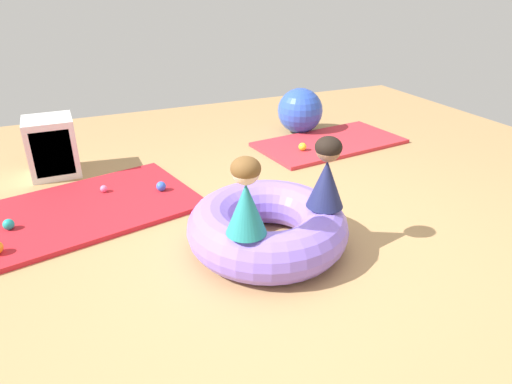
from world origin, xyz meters
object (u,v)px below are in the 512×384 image
at_px(inflatable_cushion, 267,227).
at_px(play_ball_teal, 9,224).
at_px(exercise_ball_large, 300,111).
at_px(child_in_teal, 246,197).
at_px(play_ball_pink, 104,189).
at_px(child_in_navy, 327,173).
at_px(play_ball_yellow, 302,147).
at_px(storage_cube, 52,147).
at_px(play_ball_blue, 161,186).

distance_m(inflatable_cushion, play_ball_teal, 1.95).
bearing_deg(exercise_ball_large, child_in_teal, -125.04).
height_order(child_in_teal, play_ball_teal, child_in_teal).
xyz_separation_m(inflatable_cushion, child_in_teal, (-0.27, -0.28, 0.41)).
relative_size(play_ball_pink, exercise_ball_large, 0.12).
relative_size(child_in_teal, exercise_ball_large, 0.91).
relative_size(child_in_navy, play_ball_teal, 5.97).
relative_size(child_in_teal, play_ball_teal, 5.98).
relative_size(play_ball_yellow, storage_cube, 0.15).
height_order(play_ball_blue, play_ball_yellow, same).
bearing_deg(play_ball_pink, storage_cube, 117.76).
xyz_separation_m(child_in_teal, play_ball_blue, (-0.22, 1.44, -0.50)).
height_order(inflatable_cushion, storage_cube, storage_cube).
bearing_deg(inflatable_cushion, play_ball_teal, 150.62).
distance_m(child_in_navy, play_ball_teal, 2.39).
xyz_separation_m(play_ball_pink, exercise_ball_large, (2.45, 0.89, 0.20)).
bearing_deg(play_ball_yellow, child_in_navy, -114.87).
relative_size(inflatable_cushion, play_ball_teal, 13.62).
bearing_deg(storage_cube, play_ball_yellow, -10.88).
bearing_deg(child_in_navy, child_in_teal, 2.49).
height_order(child_in_navy, play_ball_pink, child_in_navy).
bearing_deg(play_ball_pink, child_in_navy, -48.73).
relative_size(child_in_teal, play_ball_blue, 5.77).
distance_m(child_in_teal, play_ball_pink, 1.83).
relative_size(play_ball_blue, play_ball_teal, 1.03).
bearing_deg(play_ball_pink, play_ball_yellow, 5.80).
distance_m(exercise_ball_large, storage_cube, 2.82).
xyz_separation_m(child_in_navy, play_ball_blue, (-0.85, 1.32, -0.50)).
bearing_deg(storage_cube, play_ball_pink, -62.24).
relative_size(play_ball_teal, storage_cube, 0.15).
xyz_separation_m(child_in_teal, play_ball_pink, (-0.69, 1.62, -0.51)).
distance_m(child_in_teal, play_ball_yellow, 2.37).
relative_size(exercise_ball_large, storage_cube, 0.97).
bearing_deg(play_ball_teal, play_ball_yellow, 11.87).
xyz_separation_m(play_ball_blue, storage_cube, (-0.83, 0.87, 0.20)).
relative_size(inflatable_cushion, exercise_ball_large, 2.08).
height_order(inflatable_cushion, child_in_teal, child_in_teal).
height_order(play_ball_pink, play_ball_yellow, play_ball_yellow).
bearing_deg(child_in_navy, exercise_ball_large, -123.21).
xyz_separation_m(play_ball_teal, play_ball_yellow, (2.85, 0.60, 0.00)).
bearing_deg(inflatable_cushion, exercise_ball_large, 56.38).
bearing_deg(play_ball_yellow, play_ball_pink, -174.20).
distance_m(inflatable_cushion, play_ball_yellow, 1.94).
height_order(child_in_teal, child_in_navy, same).
relative_size(play_ball_blue, play_ball_yellow, 1.00).
bearing_deg(storage_cube, inflatable_cushion, -56.87).
height_order(child_in_navy, play_ball_blue, child_in_navy).
relative_size(child_in_teal, child_in_navy, 1.00).
bearing_deg(play_ball_blue, exercise_ball_large, 28.41).
bearing_deg(storage_cube, child_in_teal, -65.52).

